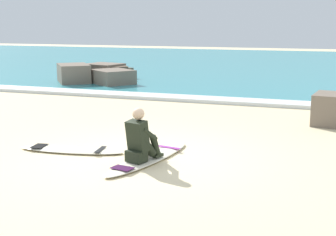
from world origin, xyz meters
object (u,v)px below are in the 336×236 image
at_px(surfer_seated, 141,140).
at_px(shoreline_rock, 330,109).
at_px(surfboard_main, 149,158).
at_px(surfboard_spare_near, 71,150).

height_order(surfer_seated, shoreline_rock, surfer_seated).
distance_m(surfboard_main, surfboard_spare_near, 1.64).
bearing_deg(surfer_seated, surfboard_spare_near, 168.69).
height_order(surfer_seated, surfboard_spare_near, surfer_seated).
distance_m(surfboard_spare_near, shoreline_rock, 6.38).
bearing_deg(surfboard_main, shoreline_rock, 55.43).
height_order(surfboard_spare_near, shoreline_rock, shoreline_rock).
bearing_deg(shoreline_rock, surfer_seated, -123.27).
xyz_separation_m(surfer_seated, surfboard_spare_near, (-1.60, 0.32, -0.40)).
bearing_deg(surfboard_spare_near, shoreline_rock, 42.98).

